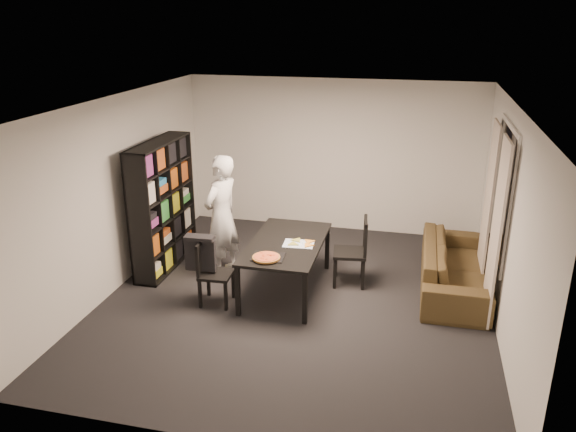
% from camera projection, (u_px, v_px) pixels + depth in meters
% --- Properties ---
extents(room, '(5.01, 5.51, 2.61)m').
position_uv_depth(room, '(298.00, 207.00, 7.06)').
color(room, black).
rests_on(room, ground).
extents(window_pane, '(0.02, 1.40, 1.60)m').
position_uv_depth(window_pane, '(502.00, 192.00, 7.00)').
color(window_pane, black).
rests_on(window_pane, room).
extents(window_frame, '(0.03, 1.52, 1.72)m').
position_uv_depth(window_frame, '(502.00, 192.00, 7.00)').
color(window_frame, white).
rests_on(window_frame, room).
extents(curtain_left, '(0.03, 0.70, 2.25)m').
position_uv_depth(curtain_left, '(496.00, 232.00, 6.66)').
color(curtain_left, beige).
rests_on(curtain_left, room).
extents(curtain_right, '(0.03, 0.70, 2.25)m').
position_uv_depth(curtain_right, '(488.00, 205.00, 7.61)').
color(curtain_right, beige).
rests_on(curtain_right, room).
extents(bookshelf, '(0.35, 1.50, 1.90)m').
position_uv_depth(bookshelf, '(163.00, 206.00, 8.20)').
color(bookshelf, black).
rests_on(bookshelf, room).
extents(dining_table, '(0.95, 1.71, 0.71)m').
position_uv_depth(dining_table, '(286.00, 246.00, 7.53)').
color(dining_table, black).
rests_on(dining_table, room).
extents(chair_left, '(0.42, 0.42, 0.87)m').
position_uv_depth(chair_left, '(210.00, 268.00, 7.26)').
color(chair_left, black).
rests_on(chair_left, room).
extents(chair_right, '(0.50, 0.50, 0.97)m').
position_uv_depth(chair_right, '(357.00, 247.00, 7.76)').
color(chair_right, black).
rests_on(chair_right, room).
extents(draped_jacket, '(0.41, 0.19, 0.48)m').
position_uv_depth(draped_jacket, '(200.00, 252.00, 7.20)').
color(draped_jacket, black).
rests_on(draped_jacket, chair_left).
extents(person, '(0.61, 0.75, 1.77)m').
position_uv_depth(person, '(222.00, 216.00, 7.97)').
color(person, silver).
rests_on(person, room).
extents(baking_tray, '(0.42, 0.34, 0.01)m').
position_uv_depth(baking_tray, '(268.00, 257.00, 7.05)').
color(baking_tray, black).
rests_on(baking_tray, dining_table).
extents(pepperoni_pizza, '(0.35, 0.35, 0.03)m').
position_uv_depth(pepperoni_pizza, '(266.00, 257.00, 6.98)').
color(pepperoni_pizza, '#95622B').
rests_on(pepperoni_pizza, dining_table).
extents(kitchen_towel, '(0.42, 0.33, 0.01)m').
position_uv_depth(kitchen_towel, '(299.00, 244.00, 7.44)').
color(kitchen_towel, white).
rests_on(kitchen_towel, dining_table).
extents(pizza_slices, '(0.40, 0.35, 0.01)m').
position_uv_depth(pizza_slices, '(302.00, 243.00, 7.45)').
color(pizza_slices, gold).
rests_on(pizza_slices, dining_table).
extents(sofa, '(0.86, 2.19, 0.64)m').
position_uv_depth(sofa, '(454.00, 267.00, 7.71)').
color(sofa, '#392C16').
rests_on(sofa, room).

